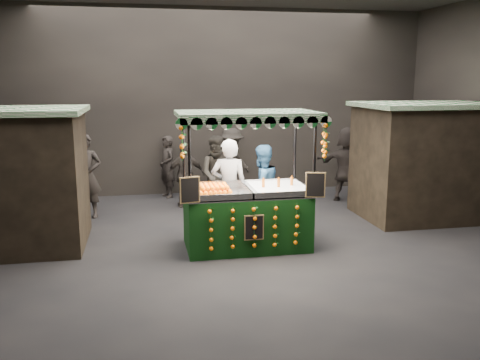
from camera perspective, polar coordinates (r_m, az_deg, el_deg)
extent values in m
plane|color=black|center=(9.59, 0.94, -7.72)|extent=(12.00, 12.00, 0.00)
cube|color=black|center=(14.01, -3.30, 8.72)|extent=(12.00, 0.10, 5.00)
cube|color=black|center=(4.34, 14.80, 2.70)|extent=(12.00, 0.10, 5.00)
cube|color=black|center=(10.35, -24.87, -0.19)|extent=(2.80, 2.00, 2.50)
cube|color=black|center=(12.26, 19.98, 1.82)|extent=(2.80, 2.00, 2.50)
cube|color=#12541E|center=(12.13, 20.39, 7.88)|extent=(3.00, 2.20, 0.10)
cube|color=black|center=(9.57, 0.72, -4.54)|extent=(2.26, 1.23, 1.03)
cube|color=silver|center=(9.44, 0.73, -1.42)|extent=(2.26, 1.23, 0.04)
cylinder|color=black|center=(8.67, -5.60, -1.36)|extent=(0.05, 0.05, 2.46)
cylinder|color=black|center=(9.13, 8.24, -0.78)|extent=(0.05, 0.05, 2.46)
cylinder|color=black|center=(9.81, -6.25, 0.11)|extent=(0.05, 0.05, 2.46)
cylinder|color=black|center=(10.22, 6.10, 0.56)|extent=(0.05, 0.05, 2.46)
cube|color=#12541E|center=(9.23, 0.75, 7.44)|extent=(2.51, 1.49, 0.08)
cube|color=white|center=(9.56, 4.35, -0.90)|extent=(1.01, 1.11, 0.08)
cube|color=black|center=(8.60, -5.63, -1.12)|extent=(0.35, 0.10, 0.45)
cube|color=black|center=(9.07, 8.44, -0.54)|extent=(0.35, 0.10, 0.45)
cube|color=black|center=(8.94, 1.58, -5.35)|extent=(0.35, 0.03, 0.45)
imported|color=gray|center=(10.16, -1.24, -0.88)|extent=(0.80, 0.62, 1.96)
imported|color=#264F7B|center=(10.66, 2.42, -0.81)|extent=(1.07, 0.97, 1.78)
imported|color=black|center=(12.02, -16.85, 0.43)|extent=(0.75, 0.54, 1.92)
imported|color=#282521|center=(11.89, -2.42, 0.58)|extent=(0.99, 0.83, 1.83)
imported|color=#2E2825|center=(12.55, -6.11, 0.56)|extent=(0.96, 0.46, 1.60)
imported|color=black|center=(13.62, -0.97, 1.96)|extent=(1.37, 1.20, 1.83)
imported|color=black|center=(12.59, -22.82, 0.53)|extent=(0.95, 0.62, 1.93)
imported|color=#2C2623|center=(13.36, 11.93, 1.74)|extent=(1.71, 1.62, 1.93)
imported|color=black|center=(13.68, -8.15, 1.49)|extent=(0.59, 0.70, 1.65)
imported|color=#292422|center=(13.68, -20.20, 0.64)|extent=(0.96, 0.67, 1.52)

